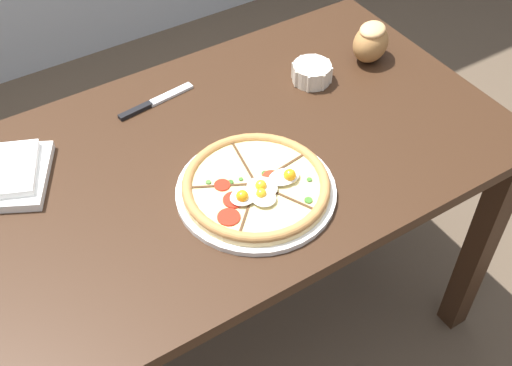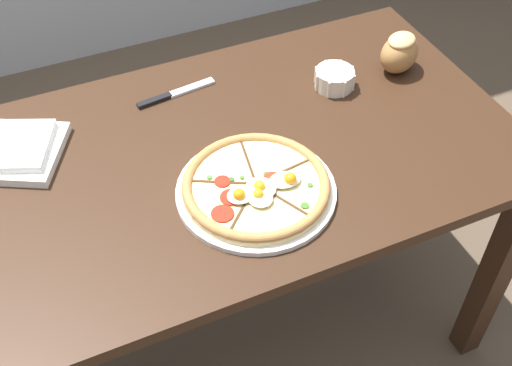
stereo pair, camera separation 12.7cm
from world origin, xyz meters
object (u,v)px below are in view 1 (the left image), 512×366
(bread_piece_near, at_px, (371,41))
(pizza, at_px, (256,187))
(knife_main, at_px, (155,102))
(ramekin_bowl, at_px, (312,72))
(dining_table, at_px, (185,203))

(bread_piece_near, bearing_deg, pizza, -153.48)
(bread_piece_near, distance_m, knife_main, 0.55)
(pizza, relative_size, ramekin_bowl, 3.25)
(dining_table, bearing_deg, knife_main, 77.43)
(pizza, bearing_deg, ramekin_bowl, 38.21)
(pizza, relative_size, bread_piece_near, 2.43)
(ramekin_bowl, bearing_deg, pizza, -141.79)
(pizza, xyz_separation_m, ramekin_bowl, (0.31, 0.25, 0.01))
(dining_table, bearing_deg, bread_piece_near, 10.10)
(dining_table, xyz_separation_m, pizza, (0.10, -0.14, 0.12))
(bread_piece_near, bearing_deg, ramekin_bowl, 179.03)
(dining_table, xyz_separation_m, knife_main, (0.05, 0.23, 0.11))
(ramekin_bowl, height_order, bread_piece_near, bread_piece_near)
(pizza, height_order, knife_main, pizza)
(pizza, relative_size, knife_main, 1.60)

